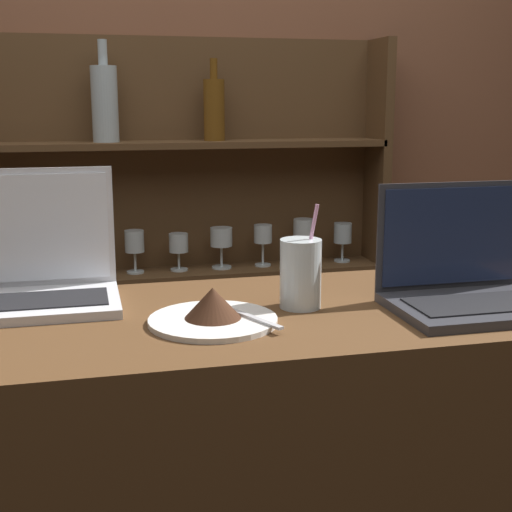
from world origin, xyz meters
name	(u,v)px	position (x,y,z in m)	size (l,w,h in m)	color
back_wall	(155,132)	(0.00, 1.37, 1.35)	(7.00, 0.06, 2.70)	brown
back_shelf	(177,283)	(0.05, 1.29, 0.86)	(1.37, 0.18, 1.65)	brown
laptop_near	(39,273)	(-0.33, 0.42, 1.12)	(0.30, 0.22, 0.26)	silver
laptop_far	(471,280)	(0.47, 0.20, 1.11)	(0.33, 0.23, 0.23)	#333338
cake_plate	(213,311)	(-0.03, 0.21, 1.09)	(0.23, 0.23, 0.07)	silver
water_glass	(301,273)	(0.15, 0.27, 1.13)	(0.08, 0.08, 0.20)	silver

